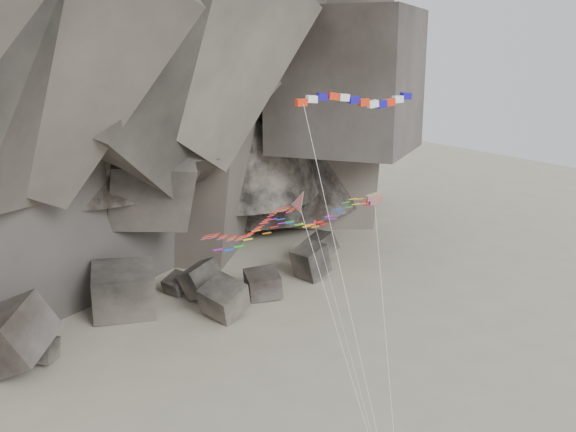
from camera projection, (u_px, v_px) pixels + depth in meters
boulder_field at (85, 316)px, 75.71m from camera, size 64.60×16.17×8.83m
delta_kite at (250, 226)px, 44.52m from camera, size 9.55×13.84×22.40m
banner_kite at (357, 103)px, 44.75m from camera, size 8.85×11.49×29.58m
parafoil_kite at (294, 222)px, 48.82m from camera, size 15.52×14.22×20.95m
pennant_kite at (332, 287)px, 50.43m from camera, size 5.17×15.72×18.58m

